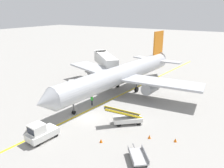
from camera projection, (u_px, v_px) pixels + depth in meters
ground_plane at (88, 118)px, 31.63m from camera, size 300.00×300.00×0.00m
taxi_line_yellow at (102, 104)px, 36.19m from camera, size 10.13×79.43×0.01m
airliner at (122, 74)px, 40.56m from camera, size 28.39×35.32×10.10m
jet_bridge at (105, 59)px, 51.86m from camera, size 10.93×10.65×4.85m
pushback_tug at (41, 132)px, 25.90m from camera, size 2.32×3.80×2.20m
baggage_tug_near_wing at (72, 87)px, 41.45m from camera, size 2.64×2.59×2.10m
belt_loader_forward_hold at (127, 118)px, 29.78m from camera, size 4.63×4.17×2.59m
baggage_cart_loaded at (138, 156)px, 22.53m from camera, size 3.00×3.42×0.94m
ground_crew_marshaller at (92, 100)px, 35.45m from camera, size 0.36×0.24×1.70m
safety_cone_nose_left at (175, 140)px, 25.77m from camera, size 0.36×0.36×0.44m
safety_cone_nose_right at (101, 141)px, 25.66m from camera, size 0.36×0.36×0.44m
safety_cone_wingtip_left at (149, 137)px, 26.48m from camera, size 0.36×0.36×0.44m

